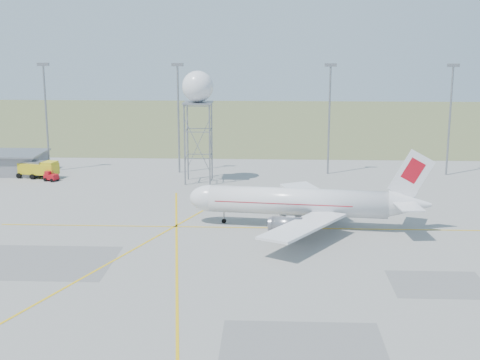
{
  "coord_description": "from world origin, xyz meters",
  "views": [
    {
      "loc": [
        7.0,
        -57.36,
        26.13
      ],
      "look_at": [
        2.66,
        40.0,
        4.42
      ],
      "focal_mm": 50.0,
      "sensor_mm": 36.0,
      "label": 1
    }
  ],
  "objects_px": {
    "airliner_main": "(302,203)",
    "radar_tower": "(198,121)",
    "fire_truck": "(38,170)",
    "baggage_tug": "(51,177)"
  },
  "relations": [
    {
      "from": "radar_tower",
      "to": "fire_truck",
      "type": "xyz_separation_m",
      "value": [
        -29.74,
        2.15,
        -9.46
      ]
    },
    {
      "from": "fire_truck",
      "to": "baggage_tug",
      "type": "relative_size",
      "value": 3.13
    },
    {
      "from": "airliner_main",
      "to": "radar_tower",
      "type": "distance_m",
      "value": 32.78
    },
    {
      "from": "radar_tower",
      "to": "baggage_tug",
      "type": "distance_m",
      "value": 28.47
    },
    {
      "from": "radar_tower",
      "to": "fire_truck",
      "type": "height_order",
      "value": "radar_tower"
    },
    {
      "from": "airliner_main",
      "to": "fire_truck",
      "type": "xyz_separation_m",
      "value": [
        -46.65,
        29.19,
        -1.89
      ]
    },
    {
      "from": "baggage_tug",
      "to": "radar_tower",
      "type": "bearing_deg",
      "value": 23.81
    },
    {
      "from": "airliner_main",
      "to": "baggage_tug",
      "type": "relative_size",
      "value": 12.21
    },
    {
      "from": "radar_tower",
      "to": "fire_truck",
      "type": "distance_m",
      "value": 31.28
    },
    {
      "from": "fire_truck",
      "to": "baggage_tug",
      "type": "height_order",
      "value": "fire_truck"
    }
  ]
}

